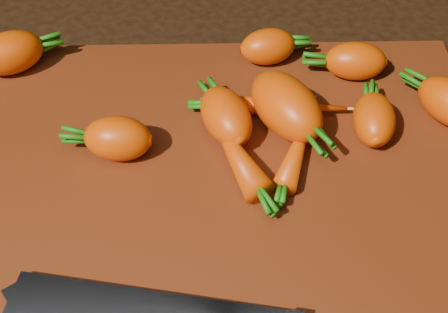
{
  "coord_description": "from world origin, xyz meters",
  "views": [
    {
      "loc": [
        -0.01,
        -0.37,
        0.43
      ],
      "look_at": [
        0.0,
        0.01,
        0.03
      ],
      "focal_mm": 50.0,
      "sensor_mm": 36.0,
      "label": 1
    }
  ],
  "objects": [
    {
      "name": "ground",
      "position": [
        0.0,
        0.0,
        -0.01
      ],
      "size": [
        2.0,
        2.0,
        0.01
      ],
      "primitive_type": "cube",
      "color": "black"
    },
    {
      "name": "cutting_board",
      "position": [
        0.0,
        0.0,
        0.01
      ],
      "size": [
        0.5,
        0.4,
        0.01
      ],
      "primitive_type": "cube",
      "color": "#5E2109",
      "rests_on": "ground"
    },
    {
      "name": "carrot_0",
      "position": [
        -0.22,
        0.16,
        0.03
      ],
      "size": [
        0.08,
        0.07,
        0.04
      ],
      "primitive_type": "ellipsoid",
      "rotation": [
        0.0,
        0.0,
        0.47
      ],
      "color": "#D24307",
      "rests_on": "cutting_board"
    },
    {
      "name": "carrot_1",
      "position": [
        -0.1,
        0.03,
        0.03
      ],
      "size": [
        0.07,
        0.05,
        0.04
      ],
      "primitive_type": "ellipsoid",
      "rotation": [
        0.0,
        0.0,
        3.04
      ],
      "color": "#D24307",
      "rests_on": "cutting_board"
    },
    {
      "name": "carrot_2",
      "position": [
        0.06,
        0.07,
        0.04
      ],
      "size": [
        0.09,
        0.11,
        0.05
      ],
      "primitive_type": "ellipsoid",
      "rotation": [
        0.0,
        0.0,
        -1.06
      ],
      "color": "#D24307",
      "rests_on": "cutting_board"
    },
    {
      "name": "carrot_3",
      "position": [
        0.0,
        0.06,
        0.03
      ],
      "size": [
        0.07,
        0.08,
        0.04
      ],
      "primitive_type": "ellipsoid",
      "rotation": [
        0.0,
        0.0,
        1.93
      ],
      "color": "#D24307",
      "rests_on": "cutting_board"
    },
    {
      "name": "carrot_4",
      "position": [
        0.14,
        0.14,
        0.03
      ],
      "size": [
        0.07,
        0.04,
        0.04
      ],
      "primitive_type": "ellipsoid",
      "rotation": [
        0.0,
        0.0,
        3.06
      ],
      "color": "#D24307",
      "rests_on": "cutting_board"
    },
    {
      "name": "carrot_5",
      "position": [
        0.05,
        0.17,
        0.03
      ],
      "size": [
        0.07,
        0.05,
        0.04
      ],
      "primitive_type": "ellipsoid",
      "rotation": [
        0.0,
        0.0,
        0.2
      ],
      "color": "#D24307",
      "rests_on": "cutting_board"
    },
    {
      "name": "carrot_7",
      "position": [
        0.07,
        0.03,
        0.02
      ],
      "size": [
        0.06,
        0.11,
        0.02
      ],
      "primitive_type": "ellipsoid",
      "rotation": [
        0.0,
        0.0,
        1.23
      ],
      "color": "#D24307",
      "rests_on": "cutting_board"
    },
    {
      "name": "carrot_8",
      "position": [
        0.06,
        0.08,
        0.02
      ],
      "size": [
        0.13,
        0.03,
        0.02
      ],
      "primitive_type": "ellipsoid",
      "rotation": [
        0.0,
        0.0,
        -0.06
      ],
      "color": "#D24307",
      "rests_on": "cutting_board"
    },
    {
      "name": "carrot_9",
      "position": [
        0.01,
        0.02,
        0.03
      ],
      "size": [
        0.07,
        0.11,
        0.03
      ],
      "primitive_type": "ellipsoid",
      "rotation": [
        0.0,
        0.0,
        1.96
      ],
      "color": "#D24307",
      "rests_on": "cutting_board"
    },
    {
      "name": "carrot_10",
      "position": [
        0.14,
        0.05,
        0.03
      ],
      "size": [
        0.05,
        0.07,
        0.04
      ],
      "primitive_type": "ellipsoid",
      "rotation": [
        0.0,
        0.0,
        1.46
      ],
      "color": "#D24307",
      "rests_on": "cutting_board"
    }
  ]
}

